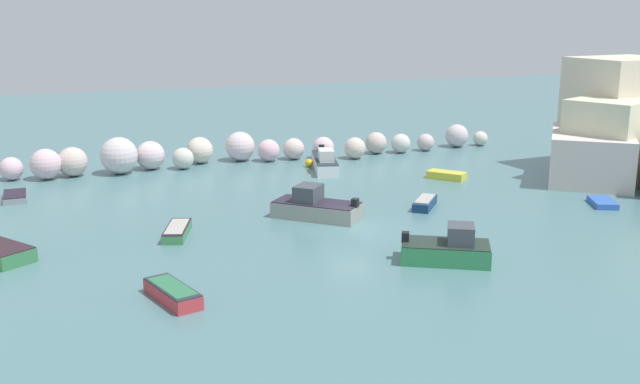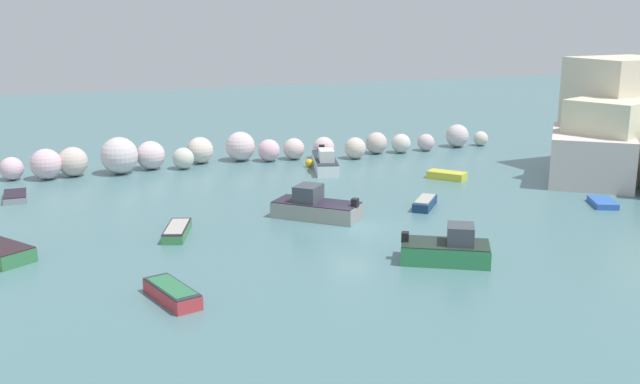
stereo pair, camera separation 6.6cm
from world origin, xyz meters
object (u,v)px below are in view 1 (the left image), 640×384
at_px(moored_boat_0, 177,231).
at_px(moored_boat_4, 425,203).
at_px(moored_boat_1, 448,249).
at_px(moored_boat_7, 325,162).
at_px(moored_boat_5, 447,175).
at_px(moored_boat_8, 603,202).
at_px(moored_boat_2, 316,207).
at_px(moored_boat_9, 15,196).
at_px(channel_buoy, 309,163).
at_px(moored_boat_3, 173,293).

height_order(moored_boat_0, moored_boat_4, moored_boat_4).
distance_m(moored_boat_1, moored_boat_7, 22.48).
xyz_separation_m(moored_boat_5, moored_boat_8, (5.30, -10.22, -0.08)).
xyz_separation_m(moored_boat_2, moored_boat_9, (-16.76, 11.07, -0.44)).
xyz_separation_m(channel_buoy, moored_boat_9, (-21.47, -2.81, -0.10)).
distance_m(moored_boat_1, moored_boat_3, 13.51).
relative_size(moored_boat_5, moored_boat_7, 0.44).
bearing_deg(moored_boat_8, moored_boat_7, 62.86).
bearing_deg(moored_boat_7, moored_boat_8, 53.70).
xyz_separation_m(moored_boat_1, moored_boat_8, (14.76, 5.92, -0.48)).
height_order(moored_boat_8, moored_boat_9, moored_boat_9).
xyz_separation_m(channel_buoy, moored_boat_4, (2.48, -14.17, -0.03)).
relative_size(channel_buoy, moored_boat_4, 0.22).
distance_m(channel_buoy, moored_boat_4, 14.39).
xyz_separation_m(channel_buoy, moored_boat_2, (-4.72, -13.88, 0.34)).
bearing_deg(moored_boat_0, moored_boat_8, -77.51).
relative_size(moored_boat_0, moored_boat_7, 0.55).
distance_m(moored_boat_3, moored_boat_4, 19.94).
xyz_separation_m(channel_buoy, moored_boat_8, (13.28, -17.72, -0.14)).
bearing_deg(moored_boat_7, moored_boat_1, 10.64).
bearing_deg(moored_boat_5, moored_boat_0, -110.10).
bearing_deg(moored_boat_9, moored_boat_3, 17.34).
distance_m(moored_boat_4, moored_boat_9, 26.51).
relative_size(channel_buoy, moored_boat_1, 0.14).
relative_size(moored_boat_0, moored_boat_4, 1.27).
bearing_deg(moored_boat_4, moored_boat_0, 131.76).
bearing_deg(moored_boat_3, moored_boat_2, -61.29).
bearing_deg(moored_boat_5, moored_boat_4, -78.01).
bearing_deg(channel_buoy, moored_boat_0, -132.02).
distance_m(channel_buoy, moored_boat_5, 10.96).
xyz_separation_m(moored_boat_0, moored_boat_4, (15.56, 0.34, 0.01)).
height_order(moored_boat_2, moored_boat_8, moored_boat_2).
bearing_deg(moored_boat_2, moored_boat_3, 88.02).
height_order(moored_boat_0, moored_boat_8, moored_boat_0).
relative_size(moored_boat_3, moored_boat_8, 1.28).
distance_m(moored_boat_0, moored_boat_4, 15.56).
height_order(moored_boat_1, moored_boat_4, moored_boat_1).
height_order(moored_boat_1, moored_boat_7, moored_boat_1).
distance_m(channel_buoy, moored_boat_2, 14.66).
bearing_deg(moored_boat_3, channel_buoy, -47.49).
bearing_deg(moored_boat_3, moored_boat_5, -69.95).
xyz_separation_m(moored_boat_5, moored_boat_9, (-29.45, 4.69, -0.04)).
relative_size(moored_boat_3, moored_boat_9, 1.27).
bearing_deg(moored_boat_8, moored_boat_3, 127.85).
height_order(moored_boat_5, moored_boat_9, moored_boat_5).
xyz_separation_m(channel_buoy, moored_boat_5, (7.98, -7.51, -0.06)).
bearing_deg(channel_buoy, moored_boat_5, -43.25).
bearing_deg(moored_boat_7, moored_boat_2, -7.25).
bearing_deg(moored_boat_7, moored_boat_0, -29.89).
height_order(moored_boat_5, moored_boat_8, moored_boat_5).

